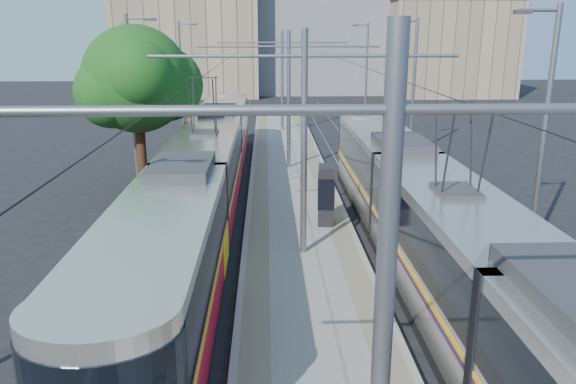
{
  "coord_description": "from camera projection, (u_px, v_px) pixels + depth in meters",
  "views": [
    {
      "loc": [
        -1.14,
        -8.98,
        7.16
      ],
      "look_at": [
        -0.4,
        10.56,
        1.6
      ],
      "focal_mm": 35.0,
      "sensor_mm": 36.0,
      "label": 1
    }
  ],
  "objects": [
    {
      "name": "tactile_strip_right",
      "position": [
        321.0,
        181.0,
        26.94
      ],
      "size": [
        0.7,
        50.0,
        0.01
      ],
      "primitive_type": "cube",
      "color": "gray",
      "rests_on": "platform"
    },
    {
      "name": "building_centre",
      "position": [
        323.0,
        20.0,
        70.0
      ],
      "size": [
        18.36,
        14.28,
        17.29
      ],
      "color": "slate",
      "rests_on": "ground"
    },
    {
      "name": "tree",
      "position": [
        144.0,
        81.0,
        24.88
      ],
      "size": [
        5.19,
        4.8,
        7.54
      ],
      "color": "#382314",
      "rests_on": "ground"
    },
    {
      "name": "shelter",
      "position": [
        326.0,
        194.0,
        20.67
      ],
      "size": [
        0.7,
        1.04,
        2.2
      ],
      "rotation": [
        0.0,
        0.0,
        -0.09
      ],
      "color": "black",
      "rests_on": "platform"
    },
    {
      "name": "building_right",
      "position": [
        447.0,
        47.0,
        65.6
      ],
      "size": [
        14.28,
        10.2,
        11.06
      ],
      "color": "#9F846B",
      "rests_on": "ground"
    },
    {
      "name": "tram_left",
      "position": [
        206.0,
        173.0,
        22.59
      ],
      "size": [
        2.43,
        31.23,
        5.5
      ],
      "color": "black",
      "rests_on": "ground"
    },
    {
      "name": "catenary",
      "position": [
        294.0,
        100.0,
        23.0
      ],
      "size": [
        9.2,
        70.0,
        7.0
      ],
      "color": "slate",
      "rests_on": "platform"
    },
    {
      "name": "tram_right",
      "position": [
        452.0,
        246.0,
        14.48
      ],
      "size": [
        2.43,
        28.92,
        5.5
      ],
      "color": "black",
      "rests_on": "ground"
    },
    {
      "name": "tactile_strip_left",
      "position": [
        261.0,
        182.0,
        26.83
      ],
      "size": [
        0.7,
        50.0,
        0.01
      ],
      "primitive_type": "cube",
      "color": "gray",
      "rests_on": "platform"
    },
    {
      "name": "rails",
      "position": [
        291.0,
        187.0,
        26.97
      ],
      "size": [
        8.71,
        70.0,
        0.03
      ],
      "color": "gray",
      "rests_on": "ground"
    },
    {
      "name": "platform",
      "position": [
        291.0,
        184.0,
        26.93
      ],
      "size": [
        4.0,
        50.0,
        0.3
      ],
      "primitive_type": "cube",
      "color": "gray",
      "rests_on": "ground"
    },
    {
      "name": "street_lamps",
      "position": [
        288.0,
        91.0,
        29.67
      ],
      "size": [
        15.18,
        38.22,
        8.0
      ],
      "color": "slate",
      "rests_on": "ground"
    },
    {
      "name": "building_left",
      "position": [
        190.0,
        31.0,
        65.91
      ],
      "size": [
        16.32,
        12.24,
        14.78
      ],
      "color": "#9F846B",
      "rests_on": "ground"
    }
  ]
}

